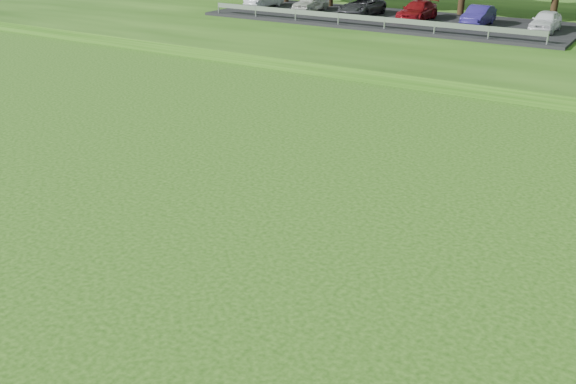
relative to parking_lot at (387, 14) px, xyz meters
The scene contains 1 object.
parking_lot is the anchor object (origin of this frame).
Camera 1 is at (-6.54, -7.85, 7.30)m, focal length 40.00 mm.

